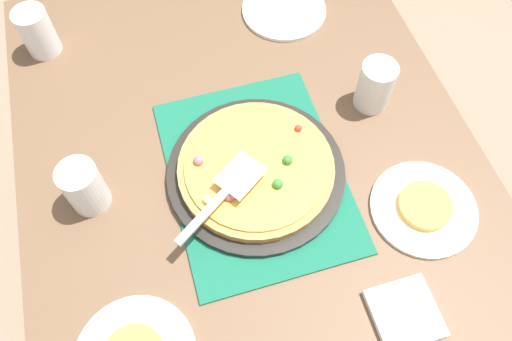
# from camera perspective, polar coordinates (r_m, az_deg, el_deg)

# --- Properties ---
(ground_plane) EXTENTS (8.00, 8.00, 0.00)m
(ground_plane) POSITION_cam_1_polar(r_m,az_deg,el_deg) (1.77, 0.00, -12.30)
(ground_plane) COLOR #84705B
(dining_table) EXTENTS (1.40, 1.00, 0.75)m
(dining_table) POSITION_cam_1_polar(r_m,az_deg,el_deg) (1.17, 0.00, -3.10)
(dining_table) COLOR brown
(dining_table) RESTS_ON ground_plane
(placemat) EXTENTS (0.48, 0.36, 0.01)m
(placemat) POSITION_cam_1_polar(r_m,az_deg,el_deg) (1.07, 0.00, -0.45)
(placemat) COLOR #145B42
(placemat) RESTS_ON dining_table
(pizza_pan) EXTENTS (0.38, 0.38, 0.01)m
(pizza_pan) POSITION_cam_1_polar(r_m,az_deg,el_deg) (1.06, 0.00, -0.18)
(pizza_pan) COLOR black
(pizza_pan) RESTS_ON placemat
(pizza) EXTENTS (0.33, 0.33, 0.05)m
(pizza) POSITION_cam_1_polar(r_m,az_deg,el_deg) (1.04, -0.04, 0.31)
(pizza) COLOR #B78442
(pizza) RESTS_ON pizza_pan
(plate_far_right) EXTENTS (0.22, 0.22, 0.01)m
(plate_far_right) POSITION_cam_1_polar(r_m,az_deg,el_deg) (1.09, 18.61, -4.13)
(plate_far_right) COLOR white
(plate_far_right) RESTS_ON dining_table
(plate_side) EXTENTS (0.22, 0.22, 0.01)m
(plate_side) POSITION_cam_1_polar(r_m,az_deg,el_deg) (1.38, 3.22, 17.86)
(plate_side) COLOR white
(plate_side) RESTS_ON dining_table
(served_slice_right) EXTENTS (0.11, 0.11, 0.02)m
(served_slice_right) POSITION_cam_1_polar(r_m,az_deg,el_deg) (1.08, 18.80, -3.84)
(served_slice_right) COLOR gold
(served_slice_right) RESTS_ON plate_far_right
(cup_near) EXTENTS (0.08, 0.08, 0.12)m
(cup_near) POSITION_cam_1_polar(r_m,az_deg,el_deg) (1.05, -19.09, -1.80)
(cup_near) COLOR white
(cup_near) RESTS_ON dining_table
(cup_far) EXTENTS (0.08, 0.08, 0.12)m
(cup_far) POSITION_cam_1_polar(r_m,az_deg,el_deg) (1.35, -23.77, 14.32)
(cup_far) COLOR white
(cup_far) RESTS_ON dining_table
(cup_corner) EXTENTS (0.08, 0.08, 0.12)m
(cup_corner) POSITION_cam_1_polar(r_m,az_deg,el_deg) (1.16, 13.48, 9.44)
(cup_corner) COLOR white
(cup_corner) RESTS_ON dining_table
(pizza_server) EXTENTS (0.17, 0.21, 0.01)m
(pizza_server) POSITION_cam_1_polar(r_m,az_deg,el_deg) (0.98, -3.57, -2.49)
(pizza_server) COLOR silver
(pizza_server) RESTS_ON pizza
(napkin_stack) EXTENTS (0.12, 0.12, 0.02)m
(napkin_stack) POSITION_cam_1_polar(r_m,az_deg,el_deg) (1.00, 16.67, -15.39)
(napkin_stack) COLOR white
(napkin_stack) RESTS_ON dining_table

